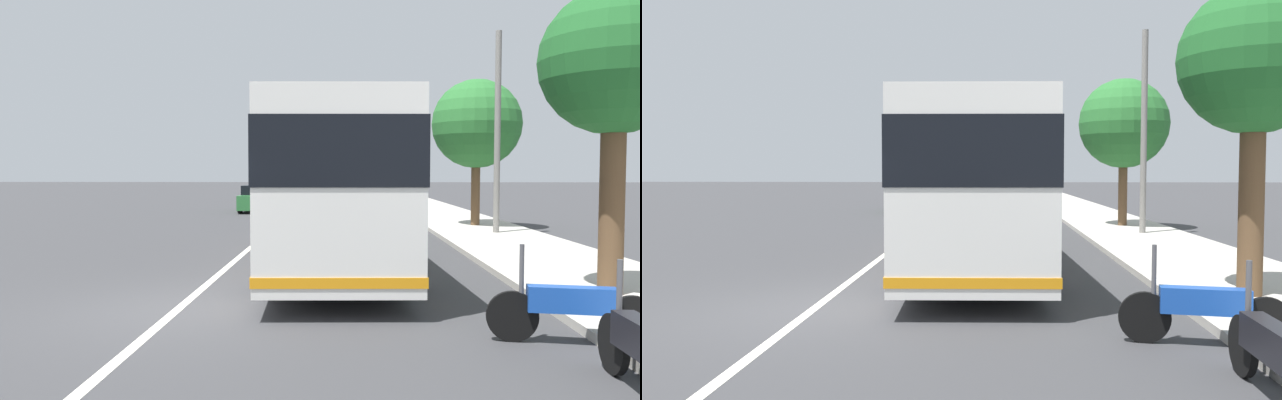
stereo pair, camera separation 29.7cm
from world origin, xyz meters
TOP-DOWN VIEW (x-y plane):
  - ground_plane at (0.00, 0.00)m, footprint 220.00×220.00m
  - sidewalk_curb at (10.00, -7.69)m, footprint 110.00×3.60m
  - lane_divider_line at (10.00, 0.00)m, footprint 110.00×0.16m
  - coach_bus at (5.29, -2.36)m, footprint 12.46×3.09m
  - motorcycle_angled at (-1.78, -5.56)m, footprint 0.42×2.10m
  - car_far_distant at (23.07, 1.93)m, footprint 4.72×1.88m
  - car_behind_bus at (20.74, -2.67)m, footprint 4.43×1.93m
  - car_ahead_same_lane at (38.89, 2.24)m, footprint 4.32×1.82m
  - roadside_tree_near_camera at (0.78, -7.21)m, footprint 2.49×2.49m
  - roadside_tree_mid_block at (13.65, -7.84)m, footprint 3.41×3.41m
  - utility_pole at (10.89, -7.92)m, footprint 0.20×0.20m

SIDE VIEW (x-z plane):
  - ground_plane at x=0.00m, z-range 0.00..0.00m
  - lane_divider_line at x=10.00m, z-range 0.00..0.01m
  - sidewalk_curb at x=10.00m, z-range 0.00..0.14m
  - motorcycle_angled at x=-1.78m, z-range -0.16..1.12m
  - car_far_distant at x=23.07m, z-range -0.03..1.42m
  - car_ahead_same_lane at x=38.89m, z-range -0.02..1.41m
  - car_behind_bus at x=20.74m, z-range -0.05..1.48m
  - coach_bus at x=5.29m, z-range 0.26..3.76m
  - utility_pole at x=10.89m, z-range 0.00..6.93m
  - roadside_tree_near_camera at x=0.78m, z-range 1.34..6.66m
  - roadside_tree_mid_block at x=13.65m, z-range 1.15..6.90m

